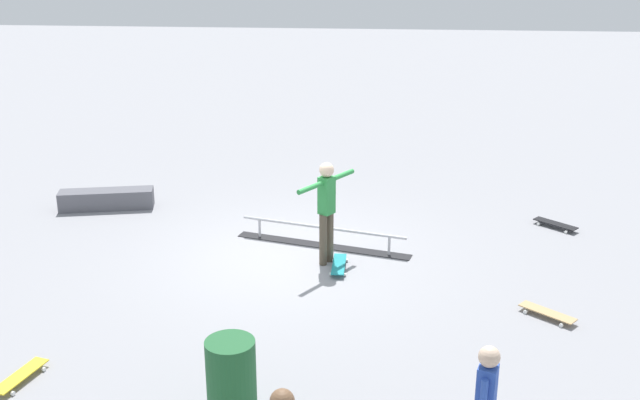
{
  "coord_description": "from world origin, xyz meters",
  "views": [
    {
      "loc": [
        -1.45,
        11.41,
        5.08
      ],
      "look_at": [
        -0.47,
        -0.02,
        1.0
      ],
      "focal_mm": 43.12,
      "sensor_mm": 36.0,
      "label": 1
    }
  ],
  "objects": [
    {
      "name": "trash_bin",
      "position": [
        0.1,
        4.44,
        0.49
      ],
      "size": [
        0.54,
        0.54,
        0.99
      ],
      "primitive_type": "cylinder",
      "color": "#1E592D",
      "rests_on": "ground_plane"
    },
    {
      "name": "loose_skateboard_natural",
      "position": [
        -3.77,
        1.73,
        0.07
      ],
      "size": [
        0.74,
        0.67,
        0.09
      ],
      "rotation": [
        0.0,
        0.0,
        2.45
      ],
      "color": "tan",
      "rests_on": "ground_plane"
    },
    {
      "name": "skate_ledge",
      "position": [
        3.8,
        -2.01,
        0.18
      ],
      "size": [
        1.8,
        0.77,
        0.36
      ],
      "primitive_type": "cube",
      "rotation": [
        0.0,
        0.0,
        0.21
      ],
      "color": "#595960",
      "rests_on": "ground_plane"
    },
    {
      "name": "skater_main",
      "position": [
        -0.58,
        0.16,
        0.97
      ],
      "size": [
        0.81,
        1.17,
        1.68
      ],
      "rotation": [
        0.0,
        0.0,
        0.98
      ],
      "color": "brown",
      "rests_on": "ground_plane"
    },
    {
      "name": "skateboard_main",
      "position": [
        -0.8,
        0.38,
        0.07
      ],
      "size": [
        0.26,
        0.8,
        0.09
      ],
      "rotation": [
        0.0,
        0.0,
        1.57
      ],
      "color": "teal",
      "rests_on": "ground_plane"
    },
    {
      "name": "grind_rail",
      "position": [
        -0.47,
        -0.52,
        0.16
      ],
      "size": [
        3.02,
        1.02,
        0.36
      ],
      "rotation": [
        0.0,
        0.0,
        -0.26
      ],
      "color": "black",
      "rests_on": "ground_plane"
    },
    {
      "name": "ground_plane",
      "position": [
        0.0,
        0.0,
        0.0
      ],
      "size": [
        60.0,
        60.0,
        0.0
      ],
      "primitive_type": "plane",
      "color": "gray"
    },
    {
      "name": "loose_skateboard_yellow",
      "position": [
        2.76,
        3.88,
        0.07
      ],
      "size": [
        0.4,
        0.82,
        0.09
      ],
      "rotation": [
        0.0,
        0.0,
        4.45
      ],
      "color": "yellow",
      "rests_on": "ground_plane"
    },
    {
      "name": "loose_skateboard_black",
      "position": [
        -4.56,
        -1.7,
        0.07
      ],
      "size": [
        0.74,
        0.67,
        0.09
      ],
      "rotation": [
        0.0,
        0.0,
        2.43
      ],
      "color": "black",
      "rests_on": "ground_plane"
    }
  ]
}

